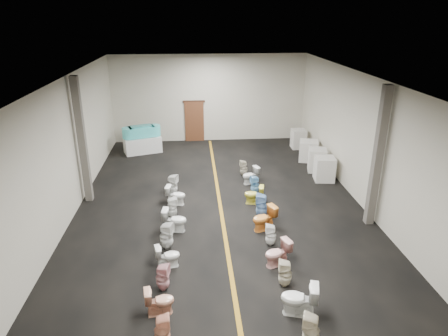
{
  "coord_description": "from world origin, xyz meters",
  "views": [
    {
      "loc": [
        -0.89,
        -12.61,
        6.43
      ],
      "look_at": [
        0.21,
        1.0,
        1.09
      ],
      "focal_mm": 32.0,
      "sensor_mm": 36.0,
      "label": 1
    }
  ],
  "objects_px": {
    "bathtub": "(142,131)",
    "appliance_crate_a": "(324,169)",
    "toilet_right_1": "(299,299)",
    "toilet_right_9": "(251,175)",
    "toilet_right_10": "(244,168)",
    "appliance_crate_c": "(308,151)",
    "toilet_left_3": "(163,277)",
    "toilet_right_2": "(285,273)",
    "toilet_right_7": "(254,195)",
    "toilet_left_5": "(166,236)",
    "toilet_left_9": "(173,185)",
    "toilet_right_6": "(262,206)",
    "appliance_crate_b": "(317,160)",
    "toilet_left_1": "(162,330)",
    "toilet_left_2": "(160,301)",
    "toilet_right_3": "(278,253)",
    "toilet_left_8": "(176,195)",
    "toilet_left_4": "(168,256)",
    "toilet_left_7": "(172,208)",
    "appliance_crate_d": "(298,139)",
    "toilet_right_5": "(264,218)",
    "toilet_right_0": "(311,330)",
    "toilet_right_8": "(255,185)",
    "toilet_right_4": "(271,235)",
    "toilet_left_6": "(175,220)",
    "display_table": "(143,145)"
  },
  "relations": [
    {
      "from": "toilet_right_6",
      "to": "toilet_left_9",
      "type": "bearing_deg",
      "value": -111.33
    },
    {
      "from": "appliance_crate_b",
      "to": "toilet_right_0",
      "type": "bearing_deg",
      "value": -107.53
    },
    {
      "from": "toilet_right_9",
      "to": "toilet_right_10",
      "type": "height_order",
      "value": "toilet_right_9"
    },
    {
      "from": "toilet_left_2",
      "to": "toilet_right_3",
      "type": "height_order",
      "value": "toilet_right_3"
    },
    {
      "from": "toilet_left_4",
      "to": "toilet_right_2",
      "type": "height_order",
      "value": "toilet_right_2"
    },
    {
      "from": "toilet_left_4",
      "to": "bathtub",
      "type": "bearing_deg",
      "value": -3.37
    },
    {
      "from": "appliance_crate_d",
      "to": "toilet_right_0",
      "type": "distance_m",
      "value": 13.05
    },
    {
      "from": "toilet_right_2",
      "to": "toilet_right_7",
      "type": "distance_m",
      "value": 4.67
    },
    {
      "from": "toilet_left_9",
      "to": "toilet_right_4",
      "type": "bearing_deg",
      "value": -119.66
    },
    {
      "from": "appliance_crate_b",
      "to": "toilet_right_7",
      "type": "bearing_deg",
      "value": -137.37
    },
    {
      "from": "toilet_left_7",
      "to": "toilet_right_7",
      "type": "distance_m",
      "value": 3.0
    },
    {
      "from": "appliance_crate_d",
      "to": "toilet_left_9",
      "type": "xyz_separation_m",
      "value": [
        -6.11,
        -5.08,
        -0.08
      ]
    },
    {
      "from": "toilet_right_1",
      "to": "toilet_right_9",
      "type": "relative_size",
      "value": 1.21
    },
    {
      "from": "bathtub",
      "to": "appliance_crate_a",
      "type": "bearing_deg",
      "value": -47.45
    },
    {
      "from": "toilet_right_1",
      "to": "toilet_right_4",
      "type": "height_order",
      "value": "toilet_right_1"
    },
    {
      "from": "toilet_right_6",
      "to": "appliance_crate_b",
      "type": "bearing_deg",
      "value": 155.0
    },
    {
      "from": "toilet_left_5",
      "to": "toilet_left_8",
      "type": "relative_size",
      "value": 1.19
    },
    {
      "from": "toilet_left_2",
      "to": "toilet_right_0",
      "type": "relative_size",
      "value": 0.87
    },
    {
      "from": "toilet_left_9",
      "to": "toilet_right_3",
      "type": "relative_size",
      "value": 1.09
    },
    {
      "from": "toilet_left_2",
      "to": "toilet_right_0",
      "type": "height_order",
      "value": "toilet_right_0"
    },
    {
      "from": "toilet_right_10",
      "to": "toilet_right_4",
      "type": "bearing_deg",
      "value": -2.15
    },
    {
      "from": "toilet_left_3",
      "to": "toilet_right_6",
      "type": "relative_size",
      "value": 0.85
    },
    {
      "from": "toilet_left_9",
      "to": "toilet_right_7",
      "type": "relative_size",
      "value": 1.15
    },
    {
      "from": "toilet_right_0",
      "to": "toilet_right_2",
      "type": "relative_size",
      "value": 1.05
    },
    {
      "from": "toilet_left_3",
      "to": "toilet_left_4",
      "type": "relative_size",
      "value": 1.09
    },
    {
      "from": "appliance_crate_d",
      "to": "toilet_left_5",
      "type": "xyz_separation_m",
      "value": [
        -6.14,
        -8.8,
        -0.06
      ]
    },
    {
      "from": "toilet_left_5",
      "to": "toilet_right_1",
      "type": "relative_size",
      "value": 1.01
    },
    {
      "from": "appliance_crate_c",
      "to": "toilet_left_3",
      "type": "xyz_separation_m",
      "value": [
        -6.14,
        -8.84,
        -0.1
      ]
    },
    {
      "from": "toilet_left_6",
      "to": "toilet_right_2",
      "type": "distance_m",
      "value": 4.1
    },
    {
      "from": "bathtub",
      "to": "toilet_right_1",
      "type": "xyz_separation_m",
      "value": [
        4.75,
        -11.75,
        -0.65
      ]
    },
    {
      "from": "bathtub",
      "to": "toilet_left_2",
      "type": "height_order",
      "value": "bathtub"
    },
    {
      "from": "toilet_left_2",
      "to": "toilet_right_7",
      "type": "relative_size",
      "value": 0.96
    },
    {
      "from": "toilet_left_1",
      "to": "toilet_right_1",
      "type": "distance_m",
      "value": 3.08
    },
    {
      "from": "toilet_left_5",
      "to": "toilet_left_9",
      "type": "xyz_separation_m",
      "value": [
        0.03,
        3.72,
        -0.02
      ]
    },
    {
      "from": "toilet_left_6",
      "to": "toilet_right_0",
      "type": "bearing_deg",
      "value": -141.54
    },
    {
      "from": "toilet_right_4",
      "to": "toilet_right_8",
      "type": "distance_m",
      "value": 3.63
    },
    {
      "from": "bathtub",
      "to": "toilet_right_5",
      "type": "xyz_separation_m",
      "value": [
        4.63,
        -7.91,
        -0.68
      ]
    },
    {
      "from": "toilet_right_3",
      "to": "appliance_crate_b",
      "type": "bearing_deg",
      "value": 134.33
    },
    {
      "from": "toilet_left_6",
      "to": "toilet_right_1",
      "type": "relative_size",
      "value": 0.91
    },
    {
      "from": "toilet_left_4",
      "to": "toilet_left_7",
      "type": "bearing_deg",
      "value": -13.32
    },
    {
      "from": "toilet_left_3",
      "to": "toilet_right_8",
      "type": "height_order",
      "value": "toilet_left_3"
    },
    {
      "from": "toilet_left_6",
      "to": "toilet_left_8",
      "type": "relative_size",
      "value": 1.08
    },
    {
      "from": "toilet_left_1",
      "to": "toilet_left_2",
      "type": "xyz_separation_m",
      "value": [
        -0.12,
        0.93,
        -0.02
      ]
    },
    {
      "from": "appliance_crate_c",
      "to": "bathtub",
      "type": "bearing_deg",
      "value": 166.99
    },
    {
      "from": "display_table",
      "to": "toilet_left_5",
      "type": "height_order",
      "value": "toilet_left_5"
    },
    {
      "from": "appliance_crate_b",
      "to": "toilet_left_7",
      "type": "bearing_deg",
      "value": -148.37
    },
    {
      "from": "toilet_right_2",
      "to": "toilet_left_3",
      "type": "bearing_deg",
      "value": -84.11
    },
    {
      "from": "toilet_left_7",
      "to": "toilet_right_9",
      "type": "relative_size",
      "value": 1.05
    },
    {
      "from": "toilet_right_0",
      "to": "toilet_right_8",
      "type": "xyz_separation_m",
      "value": [
        -0.0,
        7.46,
        -0.03
      ]
    },
    {
      "from": "toilet_left_1",
      "to": "toilet_right_10",
      "type": "distance_m",
      "value": 9.41
    }
  ]
}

